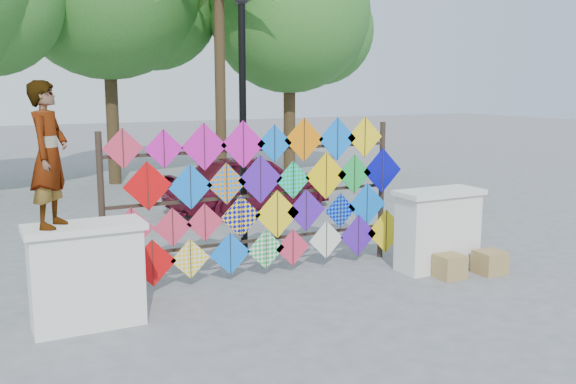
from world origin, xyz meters
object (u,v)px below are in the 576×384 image
(kite_rack, at_px, (268,197))
(lamppost, at_px, (243,98))
(vendor_woman, at_px, (49,155))
(sedan, at_px, (250,182))

(kite_rack, distance_m, lamppost, 1.95)
(vendor_woman, relative_size, lamppost, 0.38)
(vendor_woman, xyz_separation_m, sedan, (4.97, 5.68, -1.46))
(vendor_woman, distance_m, sedan, 7.69)
(vendor_woman, height_order, lamppost, lamppost)
(kite_rack, distance_m, vendor_woman, 3.45)
(lamppost, bearing_deg, kite_rack, -96.50)
(sedan, height_order, lamppost, lamppost)
(kite_rack, xyz_separation_m, sedan, (1.77, 4.76, -0.55))
(vendor_woman, height_order, sedan, vendor_woman)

